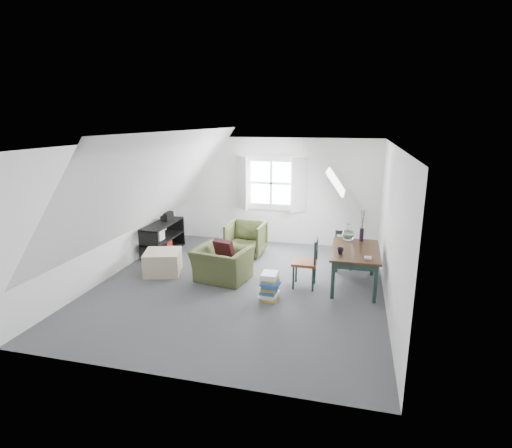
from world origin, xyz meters
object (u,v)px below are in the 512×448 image
(armchair_near, at_px, (222,280))
(dining_chair_far, at_px, (344,248))
(magazine_stack, at_px, (270,286))
(media_shelf, at_px, (162,240))
(dining_table, at_px, (355,254))
(dining_chair_near, at_px, (307,262))
(armchair_far, at_px, (246,254))
(ottoman, at_px, (163,262))

(armchair_near, bearing_deg, dining_chair_far, -141.33)
(dining_chair_far, bearing_deg, magazine_stack, 53.00)
(magazine_stack, bearing_deg, media_shelf, 148.17)
(dining_chair_far, bearing_deg, dining_table, 99.63)
(dining_chair_near, xyz_separation_m, media_shelf, (-3.35, 1.09, -0.16))
(armchair_far, distance_m, dining_table, 2.69)
(armchair_near, height_order, media_shelf, media_shelf)
(dining_table, distance_m, magazine_stack, 1.65)
(armchair_near, height_order, dining_chair_far, dining_chair_far)
(armchair_near, bearing_deg, armchair_far, -81.71)
(ottoman, height_order, dining_chair_near, dining_chair_near)
(armchair_near, relative_size, dining_chair_far, 1.17)
(dining_table, bearing_deg, magazine_stack, -147.18)
(armchair_near, bearing_deg, dining_chair_near, -167.18)
(media_shelf, bearing_deg, dining_table, -13.46)
(armchair_near, relative_size, ottoman, 1.45)
(dining_chair_near, bearing_deg, dining_table, 107.81)
(ottoman, distance_m, dining_table, 3.63)
(dining_table, xyz_separation_m, dining_chair_near, (-0.82, -0.23, -0.13))
(armchair_far, xyz_separation_m, dining_chair_near, (1.51, -1.45, 0.47))
(dining_chair_far, bearing_deg, armchair_near, 24.37)
(armchair_near, xyz_separation_m, magazine_stack, (1.03, -0.58, 0.23))
(armchair_near, height_order, armchair_far, armchair_far)
(dining_chair_far, relative_size, magazine_stack, 1.81)
(armchair_near, height_order, magazine_stack, magazine_stack)
(ottoman, relative_size, media_shelf, 0.50)
(armchair_far, height_order, dining_chair_near, dining_chair_near)
(dining_chair_far, distance_m, magazine_stack, 2.10)
(dining_table, relative_size, dining_chair_far, 1.68)
(ottoman, height_order, magazine_stack, magazine_stack)
(dining_chair_far, height_order, dining_chair_near, dining_chair_near)
(armchair_near, distance_m, media_shelf, 2.17)
(dining_chair_near, relative_size, media_shelf, 0.68)
(armchair_far, relative_size, dining_chair_near, 0.90)
(armchair_far, xyz_separation_m, dining_table, (2.33, -1.21, 0.60))
(dining_table, height_order, dining_chair_near, dining_chair_near)
(armchair_far, bearing_deg, ottoman, -129.06)
(dining_table, xyz_separation_m, dining_chair_far, (-0.22, 0.87, -0.17))
(ottoman, relative_size, dining_table, 0.48)
(magazine_stack, bearing_deg, armchair_near, 150.60)
(armchair_far, height_order, media_shelf, media_shelf)
(dining_chair_far, bearing_deg, media_shelf, -4.26)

